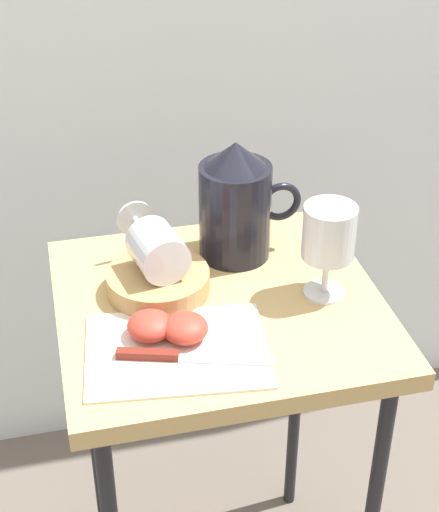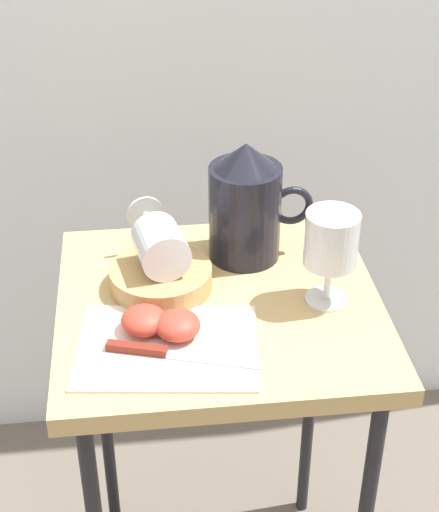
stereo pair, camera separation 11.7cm
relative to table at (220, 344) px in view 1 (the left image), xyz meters
The scene contains 9 objects.
table is the anchor object (origin of this frame).
linen_napkin 0.16m from the table, 129.68° to the right, with size 0.25×0.19×0.00m, color silver.
basket_tray 0.14m from the table, 151.82° to the left, with size 0.16×0.16×0.04m, color tan.
pitcher 0.21m from the table, 65.73° to the left, with size 0.17×0.12×0.20m.
wine_glass_upright 0.24m from the table, ahead, with size 0.08×0.08×0.15m.
wine_glass_tipped_near 0.18m from the table, 148.55° to the left, with size 0.09×0.16×0.08m.
apple_half_left 0.17m from the table, 150.59° to the right, with size 0.06×0.06×0.04m, color #CC3D2D.
apple_half_right 0.15m from the table, 130.02° to the right, with size 0.06×0.06×0.04m, color #CC3D2D.
knife 0.18m from the table, 128.34° to the right, with size 0.21×0.08×0.01m.
Camera 1 is at (-0.23, -0.96, 1.43)m, focal length 56.56 mm.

